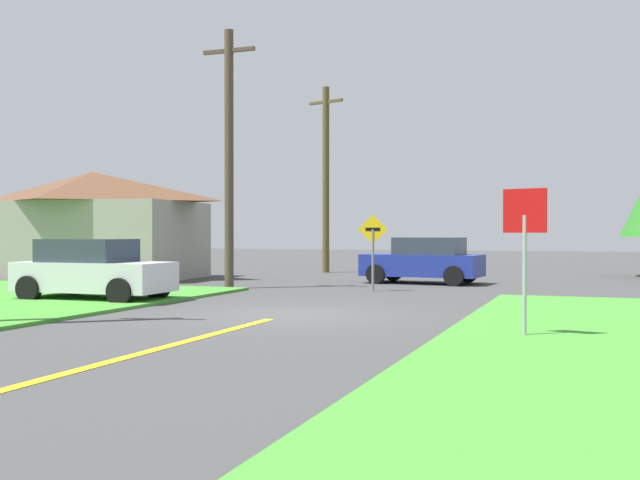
# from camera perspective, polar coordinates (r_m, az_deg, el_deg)

# --- Properties ---
(ground_plane) EXTENTS (120.00, 120.00, 0.00)m
(ground_plane) POSITION_cam_1_polar(r_m,az_deg,el_deg) (16.43, -2.42, -5.68)
(ground_plane) COLOR #3D3D3D
(lane_stripe_center) EXTENTS (0.20, 14.00, 0.01)m
(lane_stripe_center) POSITION_cam_1_polar(r_m,az_deg,el_deg) (9.62, -21.32, -10.13)
(lane_stripe_center) COLOR yellow
(lane_stripe_center) RESTS_ON ground
(stop_sign) EXTENTS (0.73, 0.20, 2.52)m
(stop_sign) POSITION_cam_1_polar(r_m,az_deg,el_deg) (12.99, 15.28, 0.49)
(stop_sign) COLOR #9EA0A8
(stop_sign) RESTS_ON ground
(car_approaching_junction) EXTENTS (4.24, 2.35, 1.62)m
(car_approaching_junction) POSITION_cam_1_polar(r_m,az_deg,el_deg) (26.62, 7.90, -1.56)
(car_approaching_junction) COLOR navy
(car_approaching_junction) RESTS_ON ground
(parked_car_near_building) EXTENTS (4.06, 1.99, 1.62)m
(parked_car_near_building) POSITION_cam_1_polar(r_m,az_deg,el_deg) (20.52, -16.89, -2.21)
(parked_car_near_building) COLOR silver
(parked_car_near_building) RESTS_ON ground
(utility_pole_mid) EXTENTS (1.80, 0.29, 8.25)m
(utility_pole_mid) POSITION_cam_1_polar(r_m,az_deg,el_deg) (24.25, -6.92, 6.39)
(utility_pole_mid) COLOR #4C3C2F
(utility_pole_mid) RESTS_ON ground
(utility_pole_far) EXTENTS (1.76, 0.64, 8.31)m
(utility_pole_far) POSITION_cam_1_polar(r_m,az_deg,el_deg) (33.71, 0.45, 4.78)
(utility_pole_far) COLOR brown
(utility_pole_far) RESTS_ON ground
(direction_sign) EXTENTS (0.90, 0.20, 2.34)m
(direction_sign) POSITION_cam_1_polar(r_m,az_deg,el_deg) (22.91, 4.04, -0.27)
(direction_sign) COLOR slate
(direction_sign) RESTS_ON ground
(barn) EXTENTS (8.25, 5.75, 4.16)m
(barn) POSITION_cam_1_polar(r_m,az_deg,el_deg) (30.64, -16.92, 1.09)
(barn) COLOR gray
(barn) RESTS_ON ground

